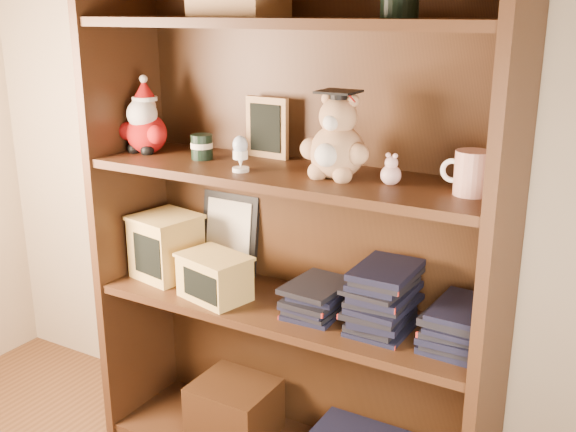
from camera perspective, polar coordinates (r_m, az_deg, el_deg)
name	(u,v)px	position (r m, az deg, el deg)	size (l,w,h in m)	color
bookcase	(296,225)	(1.93, 0.69, -0.78)	(1.20, 0.35, 1.60)	#3E2311
shelf_lower	(288,309)	(1.97, 0.00, -7.87)	(1.14, 0.33, 0.02)	#3E2311
shelf_upper	(288,175)	(1.84, 0.00, 3.50)	(1.14, 0.33, 0.02)	#3E2311
santa_plush	(145,124)	(2.11, -12.04, 7.65)	(0.17, 0.12, 0.24)	#A50F0F
teachers_tin	(202,146)	(1.99, -7.30, 5.86)	(0.07, 0.07, 0.07)	black
chalkboard_plaque	(267,129)	(1.98, -1.78, 7.41)	(0.14, 0.08, 0.18)	#9E7547
egg_cup	(240,152)	(1.82, -4.05, 5.40)	(0.05, 0.05, 0.10)	white
grad_teddy_bear	(336,144)	(1.74, 4.11, 6.08)	(0.19, 0.16, 0.23)	tan
pink_figurine	(391,172)	(1.70, 8.71, 3.70)	(0.05, 0.05, 0.08)	beige
teacher_mug	(471,173)	(1.64, 15.25, 3.54)	(0.12, 0.08, 0.11)	silver
certificate_frame	(230,233)	(2.18, -4.96, -1.44)	(0.21, 0.05, 0.26)	black
treats_box	(166,246)	(2.17, -10.28, -2.49)	(0.22, 0.22, 0.20)	#D6AF58
pencils_box	(214,277)	(2.00, -6.24, -5.12)	(0.23, 0.19, 0.13)	#D6AF58
book_stack_left	(318,297)	(1.90, 2.59, -6.84)	(0.14, 0.20, 0.10)	black
book_stack_mid	(383,298)	(1.81, 8.02, -6.87)	(0.14, 0.20, 0.18)	black
book_stack_right	(460,327)	(1.77, 14.32, -9.06)	(0.14, 0.20, 0.11)	black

